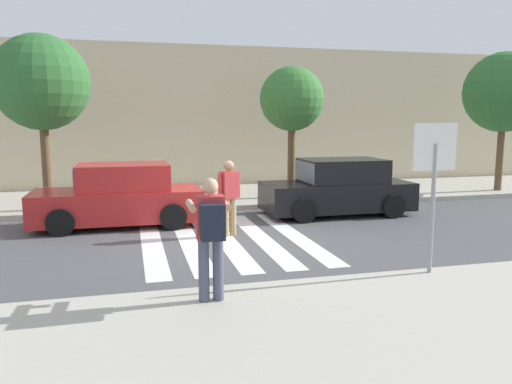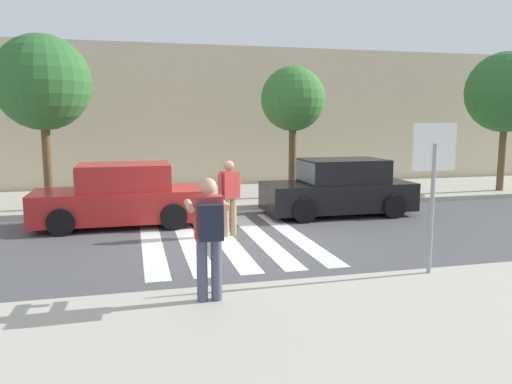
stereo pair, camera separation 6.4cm
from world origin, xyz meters
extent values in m
plane|color=#4C4C4F|center=(0.00, 0.00, 0.00)|extent=(120.00, 120.00, 0.00)
cube|color=#B2AD9E|center=(0.00, -6.20, 0.07)|extent=(60.00, 6.00, 0.14)
cube|color=#B2AD9E|center=(0.00, 6.00, 0.07)|extent=(60.00, 4.80, 0.14)
cube|color=beige|center=(0.00, 10.40, 2.68)|extent=(56.00, 4.00, 5.36)
cube|color=silver|center=(-1.60, 0.20, 0.00)|extent=(0.44, 5.20, 0.01)
cube|color=silver|center=(-0.80, 0.20, 0.00)|extent=(0.44, 5.20, 0.01)
cube|color=silver|center=(0.00, 0.20, 0.00)|extent=(0.44, 5.20, 0.01)
cube|color=silver|center=(0.80, 0.20, 0.00)|extent=(0.44, 5.20, 0.01)
cube|color=silver|center=(1.60, 0.20, 0.00)|extent=(0.44, 5.20, 0.01)
cylinder|color=gray|center=(2.73, -3.42, 1.20)|extent=(0.07, 0.07, 2.12)
cube|color=white|center=(2.73, -3.40, 2.21)|extent=(0.76, 0.03, 0.76)
cube|color=red|center=(2.73, -3.38, 2.21)|extent=(0.66, 0.02, 0.66)
cylinder|color=#474C60|center=(-1.07, -3.79, 0.58)|extent=(0.15, 0.15, 0.88)
cylinder|color=#474C60|center=(-0.87, -3.80, 0.58)|extent=(0.15, 0.15, 0.88)
cube|color=#B73333|center=(-0.97, -3.79, 1.32)|extent=(0.39, 0.25, 0.60)
sphere|color=tan|center=(-0.97, -3.79, 1.75)|extent=(0.23, 0.23, 0.23)
cylinder|color=tan|center=(-1.20, -3.57, 1.46)|extent=(0.11, 0.58, 0.10)
cylinder|color=tan|center=(-0.72, -3.58, 1.46)|extent=(0.11, 0.58, 0.10)
cube|color=black|center=(-0.96, -3.39, 1.49)|extent=(0.14, 0.10, 0.10)
cube|color=black|center=(-0.97, -4.02, 1.30)|extent=(0.32, 0.21, 0.48)
cylinder|color=tan|center=(0.06, 0.47, 0.44)|extent=(0.15, 0.15, 0.88)
cylinder|color=tan|center=(0.25, 0.55, 0.44)|extent=(0.15, 0.15, 0.88)
cube|color=#B73333|center=(0.16, 0.51, 1.18)|extent=(0.44, 0.36, 0.60)
sphere|color=#A37556|center=(0.16, 0.51, 1.61)|extent=(0.23, 0.23, 0.23)
cylinder|color=#B73333|center=(-0.07, 0.42, 1.16)|extent=(0.10, 0.10, 0.58)
cylinder|color=#B73333|center=(0.38, 0.60, 1.16)|extent=(0.10, 0.10, 0.58)
cube|color=red|center=(-2.30, 2.30, 0.53)|extent=(4.10, 1.70, 0.76)
cube|color=red|center=(-2.15, 2.30, 1.23)|extent=(2.20, 1.56, 0.64)
cube|color=slate|center=(-3.22, 2.30, 1.23)|extent=(0.10, 1.50, 0.54)
cube|color=slate|center=(-1.18, 2.30, 1.23)|extent=(0.10, 1.50, 0.51)
cylinder|color=black|center=(-3.57, 1.45, 0.32)|extent=(0.64, 0.22, 0.64)
cylinder|color=black|center=(-3.57, 3.15, 0.32)|extent=(0.64, 0.22, 0.64)
cylinder|color=black|center=(-1.03, 1.45, 0.32)|extent=(0.64, 0.22, 0.64)
cylinder|color=black|center=(-1.03, 3.15, 0.32)|extent=(0.64, 0.22, 0.64)
cube|color=black|center=(3.56, 2.30, 0.53)|extent=(4.10, 1.70, 0.76)
cube|color=black|center=(3.71, 2.30, 1.23)|extent=(2.20, 1.56, 0.64)
cube|color=slate|center=(2.64, 2.30, 1.23)|extent=(0.10, 1.50, 0.54)
cube|color=slate|center=(4.68, 2.30, 1.23)|extent=(0.10, 1.50, 0.51)
cylinder|color=black|center=(2.29, 1.45, 0.32)|extent=(0.64, 0.22, 0.64)
cylinder|color=black|center=(2.29, 3.15, 0.32)|extent=(0.64, 0.22, 0.64)
cylinder|color=black|center=(4.83, 1.45, 0.32)|extent=(0.64, 0.22, 0.64)
cylinder|color=black|center=(4.83, 3.15, 0.32)|extent=(0.64, 0.22, 0.64)
cylinder|color=brown|center=(-4.22, 4.30, 1.49)|extent=(0.24, 0.24, 2.71)
sphere|color=#2D662D|center=(-4.22, 4.30, 3.62)|extent=(2.58, 2.58, 2.58)
cylinder|color=brown|center=(3.06, 4.81, 1.40)|extent=(0.24, 0.24, 2.52)
sphere|color=#387533|center=(3.06, 4.81, 3.27)|extent=(2.04, 2.04, 2.04)
cylinder|color=brown|center=(10.64, 4.42, 1.44)|extent=(0.24, 0.24, 2.59)
sphere|color=#2D662D|center=(10.64, 4.42, 3.56)|extent=(2.75, 2.75, 2.75)
camera|label=1|loc=(-2.02, -10.41, 2.66)|focal=35.00mm
camera|label=2|loc=(-1.96, -10.43, 2.66)|focal=35.00mm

